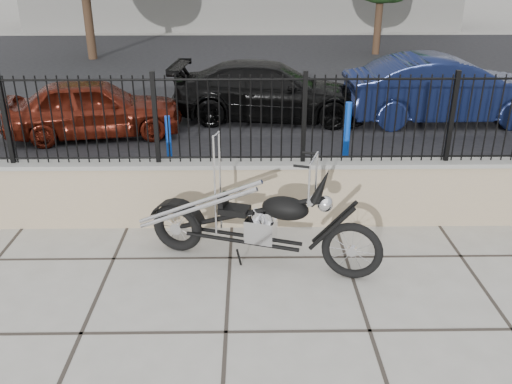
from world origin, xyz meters
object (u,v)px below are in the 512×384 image
Objects in this scene: chopper_motorcycle at (256,202)px; car_blue at (446,90)px; car_black at (270,91)px; car_red at (94,108)px.

chopper_motorcycle is 0.62× the size of car_blue.
chopper_motorcycle reaches higher than car_black.
chopper_motorcycle is 0.62× the size of car_black.
car_red is at bearing 95.77° from car_blue.
chopper_motorcycle is at bearing -178.90° from car_black.
chopper_motorcycle is 7.69m from car_blue.
chopper_motorcycle is 6.60m from car_black.
chopper_motorcycle reaches higher than car_red.
car_blue is (4.44, 6.28, -0.09)m from chopper_motorcycle.
car_black is at bearing 84.27° from car_blue.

